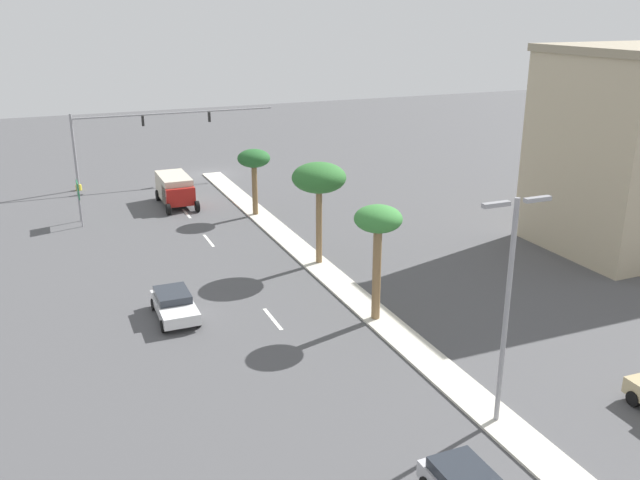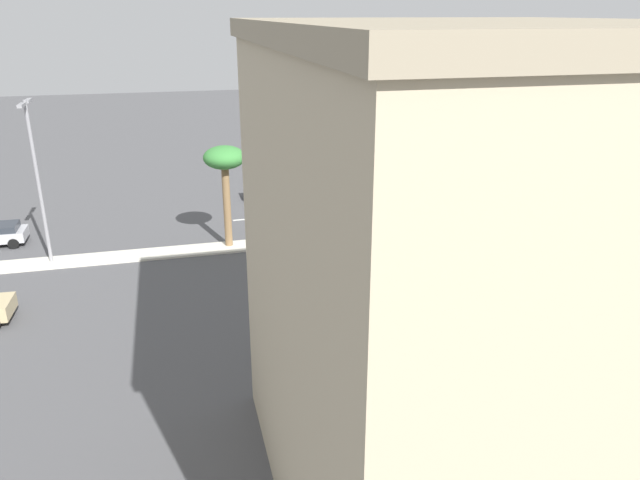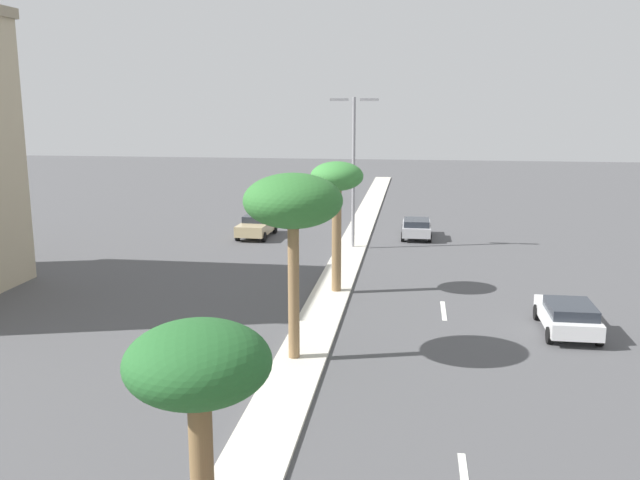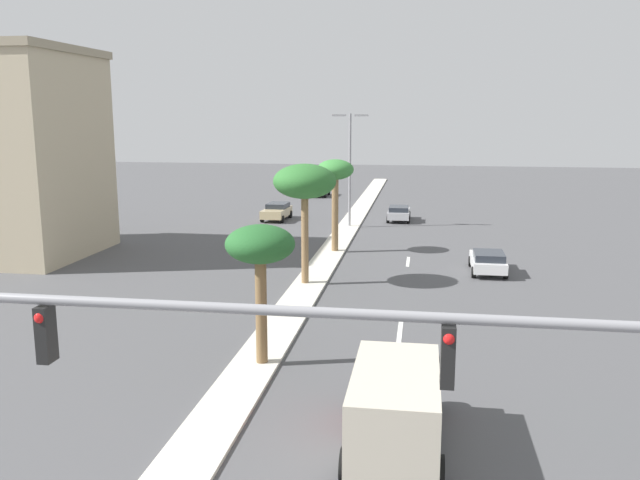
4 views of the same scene
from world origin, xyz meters
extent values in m
plane|color=#4C4C4F|center=(0.00, 33.60, 0.00)|extent=(160.00, 160.00, 0.00)
cube|color=beige|center=(0.00, 43.21, 0.06)|extent=(1.80, 86.41, 0.12)
cube|color=silver|center=(5.19, 12.53, 0.01)|extent=(0.20, 2.80, 0.01)
cube|color=silver|center=(5.19, 19.79, 0.01)|extent=(0.20, 2.80, 0.01)
cube|color=silver|center=(5.19, 33.61, 0.01)|extent=(0.20, 2.80, 0.01)
cylinder|color=gray|center=(3.34, 1.51, 6.38)|extent=(18.39, 0.16, 0.16)
cube|color=black|center=(6.41, 1.51, 5.83)|extent=(0.20, 0.32, 0.90)
sphere|color=red|center=(6.41, 1.39, 6.13)|extent=(0.18, 0.18, 0.18)
cube|color=black|center=(0.28, 1.51, 5.83)|extent=(0.20, 0.32, 0.90)
sphere|color=red|center=(0.28, 1.39, 6.13)|extent=(0.18, 0.18, 0.18)
cylinder|color=brown|center=(0.26, 15.18, 2.13)|extent=(0.42, 0.42, 4.02)
ellipsoid|color=#235B28|center=(0.26, 15.18, 4.59)|extent=(2.53, 2.53, 1.39)
cylinder|color=olive|center=(-0.23, 27.00, 2.60)|extent=(0.39, 0.39, 4.96)
ellipsoid|color=#2D6B2D|center=(-0.23, 27.00, 5.67)|extent=(3.37, 3.37, 1.85)
cylinder|color=olive|center=(0.23, 35.79, 2.63)|extent=(0.45, 0.45, 5.02)
ellipsoid|color=#387F38|center=(0.23, 35.79, 5.57)|extent=(2.45, 2.45, 1.35)
cylinder|color=gray|center=(0.08, 45.94, 4.67)|extent=(0.20, 0.20, 9.09)
cube|color=gray|center=(-0.82, 45.94, 9.06)|extent=(1.10, 0.24, 0.16)
cube|color=gray|center=(0.98, 45.94, 9.06)|extent=(1.10, 0.24, 0.16)
cube|color=tan|center=(-6.67, 48.68, 0.67)|extent=(2.04, 4.30, 0.70)
cube|color=#262B33|center=(-6.65, 49.21, 1.23)|extent=(1.78, 2.39, 0.42)
cylinder|color=black|center=(-5.84, 47.17, 0.32)|extent=(0.25, 0.65, 0.64)
cylinder|color=black|center=(-7.62, 47.24, 0.32)|extent=(0.25, 0.65, 0.64)
cylinder|color=black|center=(-5.72, 50.13, 0.32)|extent=(0.25, 0.65, 0.64)
cylinder|color=black|center=(-7.50, 50.20, 0.32)|extent=(0.25, 0.65, 0.64)
cube|color=silver|center=(9.88, 31.46, 0.62)|extent=(1.89, 4.15, 0.59)
cube|color=#262B33|center=(9.88, 30.95, 1.12)|extent=(1.70, 2.29, 0.41)
cylinder|color=black|center=(8.99, 32.92, 0.32)|extent=(0.22, 0.64, 0.64)
cylinder|color=black|center=(10.78, 32.91, 0.32)|extent=(0.22, 0.64, 0.64)
cylinder|color=black|center=(8.98, 30.02, 0.32)|extent=(0.22, 0.64, 0.64)
cylinder|color=black|center=(10.76, 30.01, 0.32)|extent=(0.22, 0.64, 0.64)
cube|color=black|center=(-5.63, 66.20, 0.62)|extent=(1.96, 4.17, 0.60)
cube|color=#262B33|center=(-5.63, 66.72, 1.12)|extent=(1.75, 2.30, 0.41)
cylinder|color=black|center=(-4.74, 64.73, 0.32)|extent=(0.23, 0.64, 0.64)
cylinder|color=black|center=(-6.56, 64.75, 0.32)|extent=(0.23, 0.64, 0.64)
cylinder|color=black|center=(-4.71, 67.64, 0.32)|extent=(0.23, 0.64, 0.64)
cylinder|color=black|center=(-6.53, 67.66, 0.32)|extent=(0.23, 0.64, 0.64)
cube|color=#B2B2B7|center=(3.97, 49.94, 0.63)|extent=(1.84, 4.08, 0.62)
cube|color=#262B33|center=(3.97, 49.43, 1.13)|extent=(1.65, 2.24, 0.39)
cylinder|color=black|center=(3.10, 51.36, 0.32)|extent=(0.22, 0.64, 0.64)
cylinder|color=black|center=(4.83, 51.37, 0.32)|extent=(0.22, 0.64, 0.64)
cylinder|color=black|center=(3.11, 48.51, 0.32)|extent=(0.22, 0.64, 0.64)
cylinder|color=black|center=(4.84, 48.52, 0.32)|extent=(0.22, 0.64, 0.64)
cube|color=#B21E19|center=(5.42, 10.98, 1.18)|extent=(2.31, 2.20, 1.46)
cube|color=beige|center=(5.42, 9.26, 1.44)|extent=(2.31, 4.68, 1.97)
cylinder|color=black|center=(4.27, 12.39, 0.45)|extent=(0.28, 0.90, 0.90)
cylinder|color=black|center=(6.58, 12.39, 0.45)|extent=(0.28, 0.90, 0.90)
cylinder|color=black|center=(4.27, 7.75, 0.45)|extent=(0.28, 0.90, 0.90)
cylinder|color=black|center=(6.58, 7.75, 0.45)|extent=(0.28, 0.90, 0.90)
camera|label=1|loc=(15.51, 64.62, 15.58)|focal=38.20mm
camera|label=2|loc=(-34.78, 38.83, 13.51)|focal=34.12mm
camera|label=3|loc=(3.82, 4.71, 8.90)|focal=38.25mm
camera|label=4|loc=(5.99, -7.51, 9.19)|focal=37.16mm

